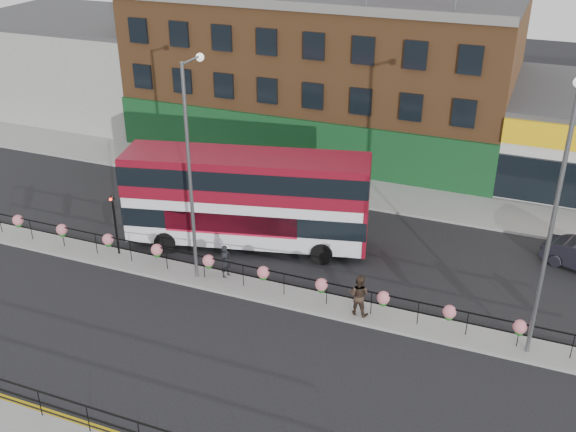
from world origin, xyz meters
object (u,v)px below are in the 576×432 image
at_px(double_decker_bus, 247,191).
at_px(pedestrian_b, 359,295).
at_px(lamp_column_east, 556,205).
at_px(pedestrian_a, 226,261).
at_px(lamp_column_west, 191,155).

height_order(double_decker_bus, pedestrian_b, double_decker_bus).
bearing_deg(pedestrian_b, lamp_column_east, -173.58).
xyz_separation_m(pedestrian_a, pedestrian_b, (6.58, -0.63, 0.14)).
height_order(pedestrian_a, lamp_column_west, lamp_column_west).
xyz_separation_m(pedestrian_b, lamp_column_west, (-7.85, 0.36, 5.06)).
relative_size(double_decker_bus, pedestrian_b, 6.61).
distance_m(double_decker_bus, pedestrian_a, 3.98).
distance_m(double_decker_bus, lamp_column_east, 14.81).
xyz_separation_m(double_decker_bus, lamp_column_east, (13.92, -3.73, 3.42)).
height_order(lamp_column_west, lamp_column_east, lamp_column_east).
height_order(double_decker_bus, lamp_column_east, lamp_column_east).
height_order(pedestrian_a, pedestrian_b, pedestrian_b).
distance_m(double_decker_bus, pedestrian_b, 8.28).
bearing_deg(lamp_column_west, lamp_column_east, -0.32).
bearing_deg(pedestrian_a, double_decker_bus, 21.03).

